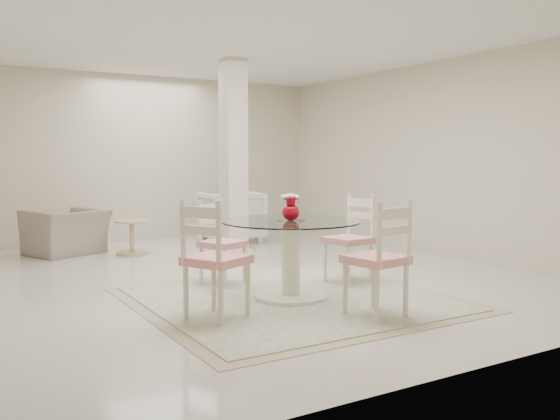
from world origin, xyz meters
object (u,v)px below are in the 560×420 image
dining_chair_east (353,232)px  side_table (132,239)px  column (233,159)px  armchair_white (231,216)px  dining_chair_north (218,236)px  dining_chair_south (382,251)px  dining_table (291,259)px  red_vase (291,208)px  dining_chair_west (211,251)px  recliner_taupe (66,232)px

dining_chair_east → side_table: dining_chair_east is taller
column → armchair_white: (0.57, 1.26, -0.94)m
dining_chair_north → column: bearing=34.4°
dining_chair_south → dining_chair_east: bearing=-125.4°
dining_table → dining_chair_north: dining_chair_north is taller
red_vase → dining_chair_south: (0.29, -0.98, -0.30)m
armchair_white → dining_table: bearing=74.8°
dining_chair_north → dining_chair_west: (-0.66, -1.28, 0.07)m
dining_chair_south → recliner_taupe: size_ratio=1.13×
column → dining_chair_west: bearing=-119.6°
column → red_vase: size_ratio=10.64×
dining_chair_west → dining_chair_south: size_ratio=1.02×
dining_chair_north → dining_chair_south: 2.04m
dining_chair_east → column: bearing=178.9°
dining_chair_south → side_table: 4.50m
dining_chair_east → recliner_taupe: dining_chair_east is taller
red_vase → recliner_taupe: bearing=108.3°
recliner_taupe → side_table: (0.79, -0.49, -0.09)m
dining_table → dining_chair_west: dining_chair_west is taller
column → dining_chair_south: size_ratio=2.44×
dining_table → dining_chair_west: size_ratio=1.18×
red_vase → side_table: bearing=98.3°
dining_chair_east → dining_chair_south: 1.44m
recliner_taupe → side_table: bearing=125.3°
column → dining_chair_south: 3.66m
dining_chair_west → side_table: (0.47, 3.75, -0.37)m
armchair_white → side_table: (-1.75, -0.41, -0.19)m
red_vase → dining_chair_west: (-0.97, -0.32, -0.29)m
column → dining_chair_north: column is taller
dining_table → recliner_taupe: dining_table is taller
recliner_taupe → armchair_white: size_ratio=1.07×
column → armchair_white: 1.67m
red_vase → dining_chair_west: size_ratio=0.22×
dining_chair_north → dining_chair_south: size_ratio=0.90×
dining_table → dining_chair_north: 1.02m
red_vase → dining_chair_north: size_ratio=0.25×
dining_table → red_vase: bearing=84.3°
dining_chair_south → side_table: size_ratio=2.27×
red_vase → armchair_white: (1.25, 3.84, -0.47)m
column → armchair_white: column is taller
dining_chair_east → armchair_white: (0.27, 3.55, -0.14)m
dining_table → side_table: 3.47m
dining_chair_west → recliner_taupe: (-0.32, 4.24, -0.28)m
red_vase → side_table: size_ratio=0.52×
red_vase → recliner_taupe: red_vase is taller
dining_chair_north → side_table: bearing=70.3°
column → recliner_taupe: (-1.97, 1.34, -1.03)m
dining_table → dining_chair_west: 1.04m
recliner_taupe → side_table: size_ratio=2.01×
column → dining_chair_west: column is taller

